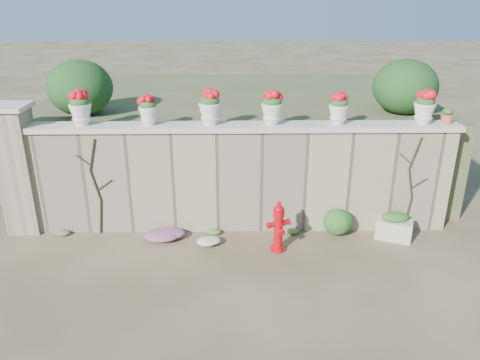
{
  "coord_description": "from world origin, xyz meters",
  "views": [
    {
      "loc": [
        -0.12,
        -6.49,
        4.34
      ],
      "look_at": [
        0.0,
        1.4,
        1.16
      ],
      "focal_mm": 35.0,
      "sensor_mm": 36.0,
      "label": 1
    }
  ],
  "objects_px": {
    "urn_pot_0": "(80,108)",
    "fire_hydrant": "(278,226)",
    "planter_box": "(394,226)",
    "terracotta_pot": "(447,116)"
  },
  "relations": [
    {
      "from": "planter_box",
      "to": "fire_hydrant",
      "type": "bearing_deg",
      "value": -147.14
    },
    {
      "from": "fire_hydrant",
      "to": "planter_box",
      "type": "bearing_deg",
      "value": -10.72
    },
    {
      "from": "fire_hydrant",
      "to": "planter_box",
      "type": "distance_m",
      "value": 2.28
    },
    {
      "from": "terracotta_pot",
      "to": "planter_box",
      "type": "bearing_deg",
      "value": -150.33
    },
    {
      "from": "planter_box",
      "to": "urn_pot_0",
      "type": "height_order",
      "value": "urn_pot_0"
    },
    {
      "from": "planter_box",
      "to": "terracotta_pot",
      "type": "relative_size",
      "value": 2.61
    },
    {
      "from": "urn_pot_0",
      "to": "fire_hydrant",
      "type": "bearing_deg",
      "value": -14.6
    },
    {
      "from": "urn_pot_0",
      "to": "terracotta_pot",
      "type": "distance_m",
      "value": 6.65
    },
    {
      "from": "fire_hydrant",
      "to": "terracotta_pot",
      "type": "xyz_separation_m",
      "value": [
        3.12,
        0.92,
        1.75
      ]
    },
    {
      "from": "planter_box",
      "to": "terracotta_pot",
      "type": "height_order",
      "value": "terracotta_pot"
    }
  ]
}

